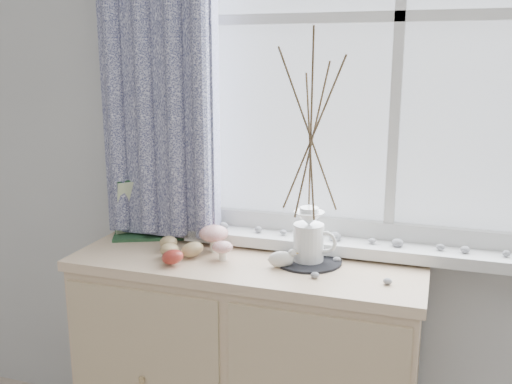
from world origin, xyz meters
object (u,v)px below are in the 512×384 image
sideboard (247,371)px  botanical_book (147,210)px  toadstool_cluster (216,238)px  twig_pitcher (311,131)px

sideboard → botanical_book: 0.69m
sideboard → toadstool_cluster: size_ratio=7.62×
sideboard → toadstool_cluster: toadstool_cluster is taller
toadstool_cluster → botanical_book: bearing=167.8°
toadstool_cluster → twig_pitcher: size_ratio=0.20×
sideboard → toadstool_cluster: (-0.12, 0.02, 0.48)m
sideboard → botanical_book: (-0.42, 0.09, 0.54)m
botanical_book → sideboard: bearing=-35.8°
sideboard → twig_pitcher: 0.89m
botanical_book → twig_pitcher: twig_pitcher is taller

